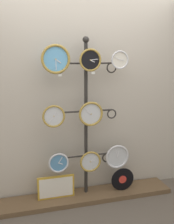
# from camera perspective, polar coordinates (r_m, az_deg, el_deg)

# --- Properties ---
(ground_plane) EXTENTS (12.00, 12.00, 0.00)m
(ground_plane) POSITION_cam_1_polar(r_m,az_deg,el_deg) (3.25, 1.83, -21.20)
(ground_plane) COLOR brown
(shop_wall) EXTENTS (4.40, 0.04, 2.80)m
(shop_wall) POSITION_cam_1_polar(r_m,az_deg,el_deg) (3.29, -0.99, 5.38)
(shop_wall) COLOR #BCB2A3
(shop_wall) RESTS_ON ground_plane
(low_shelf) EXTENTS (2.20, 0.36, 0.06)m
(low_shelf) POSITION_cam_1_polar(r_m,az_deg,el_deg) (3.52, 0.05, -17.79)
(low_shelf) COLOR brown
(low_shelf) RESTS_ON ground_plane
(display_stand) EXTENTS (0.79, 0.37, 2.01)m
(display_stand) POSITION_cam_1_polar(r_m,az_deg,el_deg) (3.27, -0.24, -6.07)
(display_stand) COLOR #282623
(display_stand) RESTS_ON ground_plane
(clock_top_left) EXTENTS (0.33, 0.04, 0.33)m
(clock_top_left) POSITION_cam_1_polar(r_m,az_deg,el_deg) (2.94, -6.84, 11.35)
(clock_top_left) COLOR #60A8DB
(clock_top_center) EXTENTS (0.26, 0.04, 0.26)m
(clock_top_center) POSITION_cam_1_polar(r_m,az_deg,el_deg) (3.03, 0.71, 11.24)
(clock_top_center) COLOR black
(clock_top_right) EXTENTS (0.22, 0.04, 0.22)m
(clock_top_right) POSITION_cam_1_polar(r_m,az_deg,el_deg) (3.15, 7.13, 11.19)
(clock_top_right) COLOR silver
(clock_middle_left) EXTENTS (0.27, 0.04, 0.27)m
(clock_middle_left) POSITION_cam_1_polar(r_m,az_deg,el_deg) (3.02, -7.26, -0.93)
(clock_middle_left) COLOR silver
(clock_middle_center) EXTENTS (0.30, 0.04, 0.30)m
(clock_middle_center) POSITION_cam_1_polar(r_m,az_deg,el_deg) (3.10, 0.84, -0.42)
(clock_middle_center) COLOR silver
(clock_bottom_left) EXTENTS (0.24, 0.04, 0.24)m
(clock_bottom_left) POSITION_cam_1_polar(r_m,az_deg,el_deg) (3.18, -6.20, -10.93)
(clock_bottom_left) COLOR #4C84B2
(clock_bottom_center) EXTENTS (0.27, 0.04, 0.27)m
(clock_bottom_center) POSITION_cam_1_polar(r_m,az_deg,el_deg) (3.26, 0.73, -10.73)
(clock_bottom_center) COLOR silver
(clock_bottom_right) EXTENTS (0.31, 0.04, 0.31)m
(clock_bottom_right) POSITION_cam_1_polar(r_m,az_deg,el_deg) (3.40, 6.57, -9.63)
(clock_bottom_right) COLOR silver
(vinyl_record) EXTENTS (0.31, 0.01, 0.31)m
(vinyl_record) POSITION_cam_1_polar(r_m,az_deg,el_deg) (3.54, 7.76, -14.33)
(vinyl_record) COLOR black
(vinyl_record) RESTS_ON low_shelf
(picture_frame) EXTENTS (0.45, 0.02, 0.29)m
(picture_frame) POSITION_cam_1_polar(r_m,az_deg,el_deg) (3.37, -6.75, -15.94)
(picture_frame) COLOR gold
(picture_frame) RESTS_ON low_shelf
(price_tag_upper) EXTENTS (0.04, 0.00, 0.03)m
(price_tag_upper) POSITION_cam_1_polar(r_m,az_deg,el_deg) (2.96, -5.90, 8.01)
(price_tag_upper) COLOR white
(price_tag_mid) EXTENTS (0.04, 0.00, 0.03)m
(price_tag_mid) POSITION_cam_1_polar(r_m,az_deg,el_deg) (3.04, 1.36, 8.53)
(price_tag_mid) COLOR white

